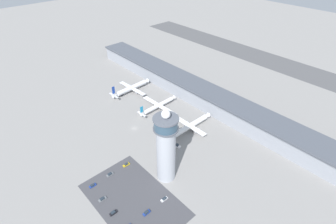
{
  "coord_description": "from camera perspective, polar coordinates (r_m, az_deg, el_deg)",
  "views": [
    {
      "loc": [
        141.5,
        -91.46,
        132.16
      ],
      "look_at": [
        11.62,
        26.54,
        9.64
      ],
      "focal_mm": 28.0,
      "sensor_mm": 36.0,
      "label": 1
    }
  ],
  "objects": [
    {
      "name": "service_truck_baggage",
      "position": [
        223.91,
        1.09,
        -0.94
      ],
      "size": [
        6.75,
        4.44,
        2.87
      ],
      "color": "black",
      "rests_on": "ground"
    },
    {
      "name": "car_black_suv",
      "position": [
        180.07,
        -12.52,
        -13.14
      ],
      "size": [
        1.94,
        4.72,
        1.55
      ],
      "color": "black",
      "rests_on": "ground"
    },
    {
      "name": "car_white_wagon",
      "position": [
        176.65,
        -16.09,
        -15.14
      ],
      "size": [
        1.8,
        4.45,
        1.38
      ],
      "color": "black",
      "rests_on": "ground"
    },
    {
      "name": "car_maroon_suv",
      "position": [
        164.11,
        -0.81,
        -18.42
      ],
      "size": [
        2.01,
        4.82,
        1.35
      ],
      "color": "black",
      "rests_on": "ground"
    },
    {
      "name": "runway_strip",
      "position": [
        352.06,
        20.73,
        10.61
      ],
      "size": [
        408.54,
        44.0,
        0.01
      ],
      "primitive_type": "cube",
      "color": "#515154",
      "rests_on": "ground"
    },
    {
      "name": "control_tower",
      "position": [
        157.83,
        -0.44,
        -7.66
      ],
      "size": [
        14.92,
        14.92,
        52.13
      ],
      "color": "#ADB2BC",
      "rests_on": "ground"
    },
    {
      "name": "car_red_hatchback",
      "position": [
        184.25,
        -9.06,
        -11.25
      ],
      "size": [
        1.84,
        4.84,
        1.38
      ],
      "color": "black",
      "rests_on": "ground"
    },
    {
      "name": "car_green_van",
      "position": [
        168.5,
        -14.09,
        -17.93
      ],
      "size": [
        1.97,
        4.8,
        1.56
      ],
      "color": "black",
      "rests_on": "ground"
    },
    {
      "name": "car_navy_sedan",
      "position": [
        161.63,
        -11.82,
        -20.7
      ],
      "size": [
        1.9,
        4.48,
        1.54
      ],
      "color": "black",
      "rests_on": "ground"
    },
    {
      "name": "airplane_gate_alpha",
      "position": [
        261.11,
        -7.97,
        5.2
      ],
      "size": [
        36.63,
        43.76,
        13.7
      ],
      "color": "silver",
      "rests_on": "ground"
    },
    {
      "name": "car_grey_coupe",
      "position": [
        159.21,
        -4.69,
        -21.0
      ],
      "size": [
        2.0,
        4.72,
        1.47
      ],
      "color": "black",
      "rests_on": "ground"
    },
    {
      "name": "airplane_gate_charlie",
      "position": [
        208.35,
        4.75,
        -3.09
      ],
      "size": [
        30.21,
        46.0,
        13.1
      ],
      "color": "white",
      "rests_on": "ground"
    },
    {
      "name": "service_truck_fuel",
      "position": [
        195.33,
        1.82,
        -7.34
      ],
      "size": [
        7.51,
        4.51,
        2.43
      ],
      "color": "black",
      "rests_on": "ground"
    },
    {
      "name": "parking_lot_surface",
      "position": [
        165.73,
        -7.49,
        -18.4
      ],
      "size": [
        64.0,
        40.0,
        0.01
      ],
      "primitive_type": "cube",
      "color": "#424247",
      "rests_on": "ground"
    },
    {
      "name": "airplane_gate_bravo",
      "position": [
        232.81,
        -2.08,
        1.43
      ],
      "size": [
        40.72,
        40.45,
        11.3
      ],
      "color": "white",
      "rests_on": "ground"
    },
    {
      "name": "ground_plane",
      "position": [
        214.13,
        -7.38,
        -3.53
      ],
      "size": [
        1000.0,
        1000.0,
        0.0
      ],
      "primitive_type": "plane",
      "color": "gray"
    },
    {
      "name": "terminal_building",
      "position": [
        248.06,
        5.65,
        4.68
      ],
      "size": [
        272.36,
        25.0,
        15.59
      ],
      "color": "#9399A3",
      "rests_on": "ground"
    },
    {
      "name": "service_truck_catering",
      "position": [
        259.21,
        -10.23,
        3.93
      ],
      "size": [
        5.87,
        2.79,
        3.01
      ],
      "color": "black",
      "rests_on": "ground"
    }
  ]
}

